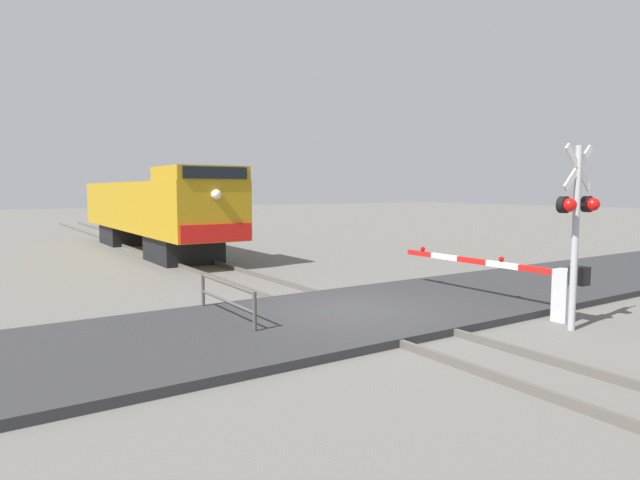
{
  "coord_description": "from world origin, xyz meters",
  "views": [
    {
      "loc": [
        -7.41,
        -9.82,
        2.94
      ],
      "look_at": [
        0.93,
        2.81,
        1.52
      ],
      "focal_mm": 30.39,
      "sensor_mm": 36.0,
      "label": 1
    }
  ],
  "objects_px": {
    "crossing_signal": "(577,217)",
    "locomotive": "(153,210)",
    "crossing_gate": "(537,282)",
    "guard_railing": "(226,296)"
  },
  "relations": [
    {
      "from": "crossing_signal",
      "to": "locomotive",
      "type": "bearing_deg",
      "value": 99.26
    },
    {
      "from": "crossing_gate",
      "to": "guard_railing",
      "type": "height_order",
      "value": "crossing_gate"
    },
    {
      "from": "locomotive",
      "to": "crossing_signal",
      "type": "bearing_deg",
      "value": -80.74
    },
    {
      "from": "crossing_gate",
      "to": "guard_railing",
      "type": "bearing_deg",
      "value": 153.39
    },
    {
      "from": "locomotive",
      "to": "crossing_signal",
      "type": "relative_size",
      "value": 4.13
    },
    {
      "from": "crossing_signal",
      "to": "crossing_gate",
      "type": "distance_m",
      "value": 2.06
    },
    {
      "from": "locomotive",
      "to": "crossing_gate",
      "type": "height_order",
      "value": "locomotive"
    },
    {
      "from": "crossing_signal",
      "to": "crossing_gate",
      "type": "relative_size",
      "value": 0.7
    },
    {
      "from": "locomotive",
      "to": "crossing_gate",
      "type": "bearing_deg",
      "value": -78.51
    },
    {
      "from": "crossing_signal",
      "to": "guard_railing",
      "type": "relative_size",
      "value": 1.37
    }
  ]
}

